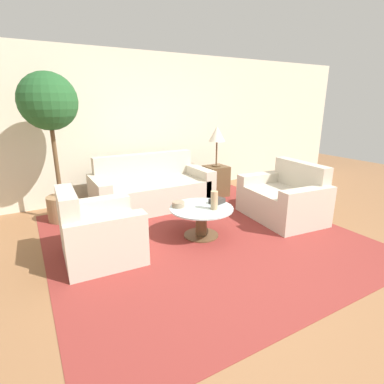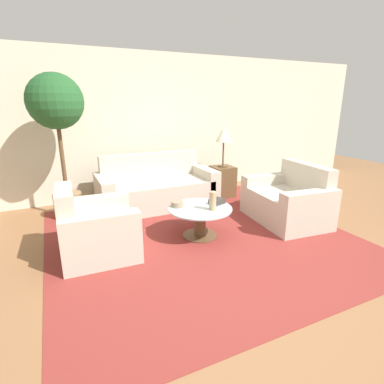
% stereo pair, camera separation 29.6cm
% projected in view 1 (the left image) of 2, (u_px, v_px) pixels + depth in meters
% --- Properties ---
extents(ground_plane, '(14.00, 14.00, 0.00)m').
position_uv_depth(ground_plane, '(242.00, 258.00, 3.45)').
color(ground_plane, '#8E603D').
extents(wall_back, '(10.00, 0.06, 2.60)m').
position_uv_depth(wall_back, '(144.00, 126.00, 5.58)').
color(wall_back, beige).
rests_on(wall_back, ground_plane).
extents(rug, '(3.81, 3.76, 0.01)m').
position_uv_depth(rug, '(201.00, 235.00, 4.03)').
color(rug, maroon).
rests_on(rug, ground_plane).
extents(sofa_main, '(1.96, 0.90, 0.87)m').
position_uv_depth(sofa_main, '(151.00, 190.00, 5.11)').
color(sofa_main, beige).
rests_on(sofa_main, ground_plane).
extents(armchair, '(0.86, 0.91, 0.84)m').
position_uv_depth(armchair, '(96.00, 235.00, 3.39)').
color(armchair, beige).
rests_on(armchair, ground_plane).
extents(loveseat, '(0.96, 1.28, 0.85)m').
position_uv_depth(loveseat, '(285.00, 200.00, 4.60)').
color(loveseat, beige).
rests_on(loveseat, ground_plane).
extents(coffee_table, '(0.84, 0.84, 0.40)m').
position_uv_depth(coffee_table, '(201.00, 218.00, 3.96)').
color(coffee_table, brown).
rests_on(coffee_table, ground_plane).
extents(side_table, '(0.40, 0.40, 0.57)m').
position_uv_depth(side_table, '(216.00, 181.00, 5.70)').
color(side_table, brown).
rests_on(side_table, ground_plane).
extents(table_lamp, '(0.30, 0.30, 0.74)m').
position_uv_depth(table_lamp, '(217.00, 135.00, 5.45)').
color(table_lamp, brown).
rests_on(table_lamp, side_table).
extents(potted_plant, '(0.78, 0.78, 2.13)m').
position_uv_depth(potted_plant, '(50.00, 116.00, 4.13)').
color(potted_plant, '#93704C').
rests_on(potted_plant, ground_plane).
extents(vase, '(0.09, 0.09, 0.24)m').
position_uv_depth(vase, '(214.00, 200.00, 3.82)').
color(vase, tan).
rests_on(vase, coffee_table).
extents(bowl, '(0.17, 0.17, 0.07)m').
position_uv_depth(bowl, '(178.00, 204.00, 3.93)').
color(bowl, gray).
rests_on(bowl, coffee_table).
extents(book_stack, '(0.23, 0.20, 0.07)m').
position_uv_depth(book_stack, '(217.00, 201.00, 4.08)').
color(book_stack, '#38332D').
rests_on(book_stack, coffee_table).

